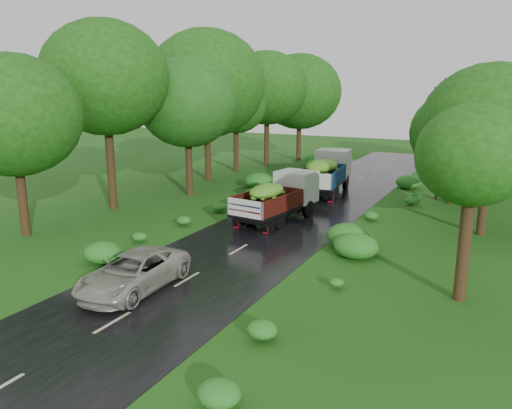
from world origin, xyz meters
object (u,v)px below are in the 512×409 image
Objects in this scene: truck_far at (327,171)px; utility_pole at (441,139)px; car at (133,272)px; truck_near at (280,195)px.

truck_far is 0.89× the size of utility_pole.
truck_near is at bearing 84.23° from car.
car is (-0.64, -11.12, -0.73)m from truck_near.
truck_near is 1.29× the size of car.
utility_pole is (6.87, 9.37, 2.54)m from truck_near.
car is 22.07m from utility_pole.
utility_pole reaches higher than truck_far.
truck_near is 11.89m from utility_pole.
utility_pole is at bearing 4.44° from truck_far.
utility_pole reaches higher than car.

